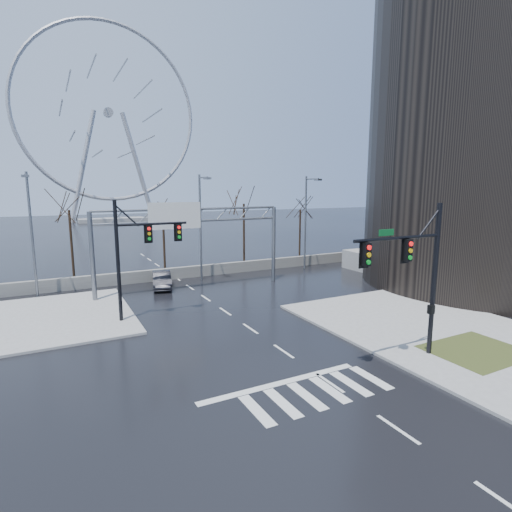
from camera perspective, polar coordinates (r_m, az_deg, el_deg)
ground at (r=22.25m, az=3.96°, el=-13.42°), size 260.00×260.00×0.00m
sidewalk_right_ext at (r=29.71m, az=18.71°, el=-7.79°), size 12.00×10.00×0.15m
sidewalk_far at (r=30.66m, az=-27.03°, el=-7.81°), size 10.00×12.00×0.15m
grass_strip at (r=24.85m, az=28.97°, el=-11.74°), size 5.00×4.00×0.02m
tower_podium at (r=47.82m, az=29.46°, el=-0.92°), size 22.00×18.00×2.00m
barrier_wall at (r=39.78m, az=-11.24°, el=-2.41°), size 52.00×0.50×1.10m
signal_mast_near at (r=21.13m, az=22.02°, el=-1.52°), size 5.52×0.41×8.00m
signal_mast_far at (r=27.11m, az=-16.83°, el=1.00°), size 4.72×0.41×8.00m
sign_gantry at (r=34.19m, az=-9.70°, el=3.56°), size 16.36×0.40×7.60m
streetlight_left at (r=35.72m, az=-29.48°, el=3.85°), size 0.50×2.55×10.00m
streetlight_mid at (r=37.91m, az=-7.80°, el=5.26°), size 0.50×2.55×10.00m
streetlight_right at (r=43.44m, az=7.34°, el=5.81°), size 0.50×2.55×10.00m
tree_left at (r=41.05m, az=-25.09°, el=4.90°), size 3.75×3.75×7.50m
tree_center at (r=43.43m, az=-13.12°, el=4.69°), size 3.25×3.25×6.50m
tree_right at (r=45.51m, az=-1.75°, el=6.47°), size 3.90×3.90×7.80m
tree_far_right at (r=49.97m, az=6.33°, el=5.77°), size 3.40×3.40×6.80m
ferris_wheel at (r=114.86m, az=-20.31°, el=17.75°), size 45.00×6.00×50.91m
car at (r=36.34m, az=-13.31°, el=-3.33°), size 2.43×4.65×1.46m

